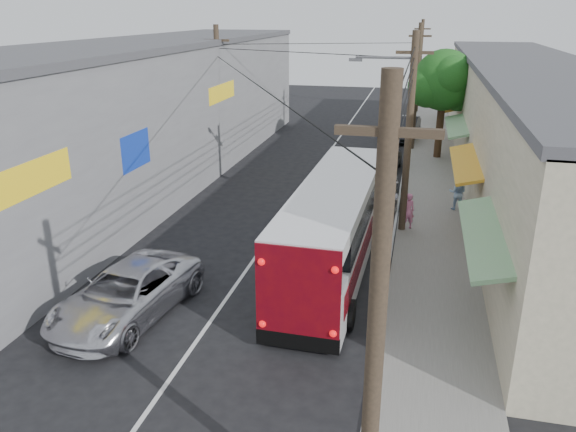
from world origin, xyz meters
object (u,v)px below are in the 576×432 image
coach_bus (335,225)px  parked_car_far (405,128)px  jeepney (127,293)px  parked_car_mid (385,159)px  pedestrian_near (408,211)px  pedestrian_far (458,193)px  parked_suv (377,184)px

coach_bus → parked_car_far: coach_bus is taller
coach_bus → jeepney: 7.32m
parked_car_far → parked_car_mid: bearing=-89.5°
pedestrian_near → parked_car_far: bearing=-108.1°
pedestrian_near → pedestrian_far: size_ratio=0.95×
coach_bus → jeepney: coach_bus is taller
jeepney → parked_suv: bearing=72.2°
coach_bus → jeepney: size_ratio=2.03×
parked_car_mid → coach_bus: bearing=-86.4°
parked_car_mid → pedestrian_near: pedestrian_near is taller
parked_car_far → coach_bus: bearing=-88.3°
pedestrian_near → parked_car_mid: bearing=-101.0°
jeepney → pedestrian_near: bearing=56.8°
jeepney → parked_car_mid: 19.41m
parked_car_mid → parked_car_far: 8.76m
parked_suv → pedestrian_near: (1.60, -4.03, 0.15)m
parked_car_mid → pedestrian_far: bearing=-52.9°
coach_bus → pedestrian_far: size_ratio=6.94×
parked_suv → parked_car_far: 14.05m
jeepney → parked_suv: 14.49m
pedestrian_near → parked_suv: bearing=-89.0°
jeepney → pedestrian_far: 15.60m
coach_bus → jeepney: (-5.50, -4.74, -0.89)m
coach_bus → parked_car_mid: coach_bus is taller
parked_suv → parked_car_far: bearing=84.0°
parked_car_mid → pedestrian_far: (3.71, -6.40, 0.25)m
parked_suv → parked_car_mid: parked_suv is taller
coach_bus → pedestrian_near: coach_bus is taller
coach_bus → pedestrian_near: (2.40, 4.28, -0.76)m
coach_bus → pedestrian_far: bearing=59.3°
parked_car_mid → parked_suv: bearing=-83.1°
pedestrian_near → pedestrian_far: (2.11, 2.94, 0.04)m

